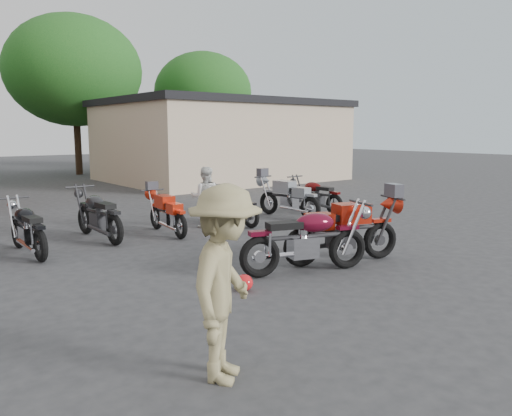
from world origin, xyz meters
TOP-DOWN VIEW (x-y plane):
  - ground at (0.00, 0.00)m, footprint 90.00×90.00m
  - stucco_building at (8.50, 15.00)m, footprint 10.00×8.00m
  - tree_2 at (4.00, 22.00)m, footprint 7.04×7.04m
  - tree_3 at (12.00, 22.00)m, footprint 6.08×6.08m
  - vintage_motorcycle at (0.48, 0.69)m, footprint 2.33×1.39m
  - sportbike at (1.47, 0.76)m, footprint 2.33×1.37m
  - helmet at (-0.93, 0.58)m, footprint 0.32×0.32m
  - person_light at (1.30, 5.11)m, footprint 0.92×0.89m
  - person_tan at (-2.65, -1.42)m, footprint 1.38×1.32m
  - row_bike_2 at (-2.86, 4.92)m, footprint 0.71×1.98m
  - row_bike_3 at (-1.28, 5.41)m, footprint 0.79×2.13m
  - row_bike_4 at (0.18, 5.00)m, footprint 0.74×1.87m
  - row_bike_5 at (2.05, 5.02)m, footprint 0.71×1.85m
  - row_bike_6 at (3.83, 4.92)m, footprint 0.93×2.14m
  - row_bike_7 at (5.05, 5.07)m, footprint 0.67×1.93m

SIDE VIEW (x-z plane):
  - ground at x=0.00m, z-range 0.00..0.00m
  - helmet at x=-0.93m, z-range 0.00..0.25m
  - row_bike_5 at x=2.05m, z-range 0.00..1.06m
  - row_bike_4 at x=0.18m, z-range 0.00..1.06m
  - row_bike_7 at x=5.05m, z-range 0.00..1.11m
  - row_bike_2 at x=-2.86m, z-range 0.00..1.14m
  - row_bike_6 at x=3.83m, z-range 0.00..1.20m
  - row_bike_3 at x=-1.28m, z-range 0.00..1.22m
  - vintage_motorcycle at x=0.48m, z-range 0.00..1.28m
  - sportbike at x=1.47m, z-range 0.00..1.28m
  - person_light at x=1.30m, z-range 0.00..1.49m
  - person_tan at x=-2.65m, z-range 0.00..1.88m
  - stucco_building at x=8.50m, z-range 0.00..3.50m
  - tree_3 at x=12.00m, z-range 0.00..7.60m
  - tree_2 at x=4.00m, z-range 0.00..8.80m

